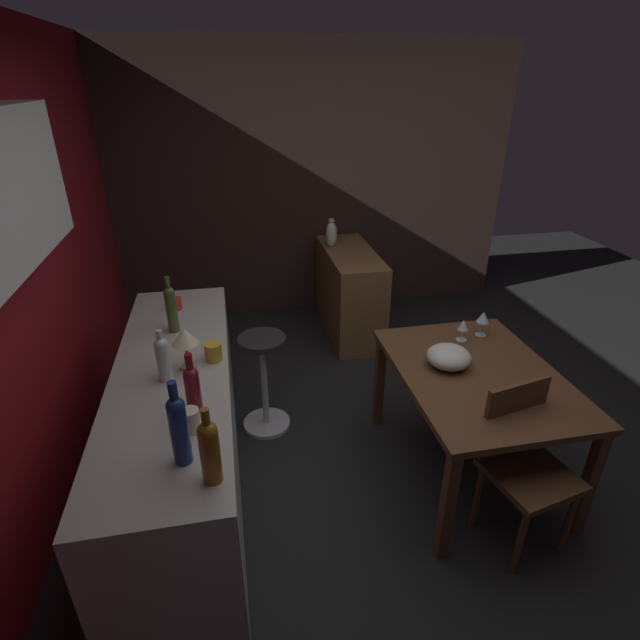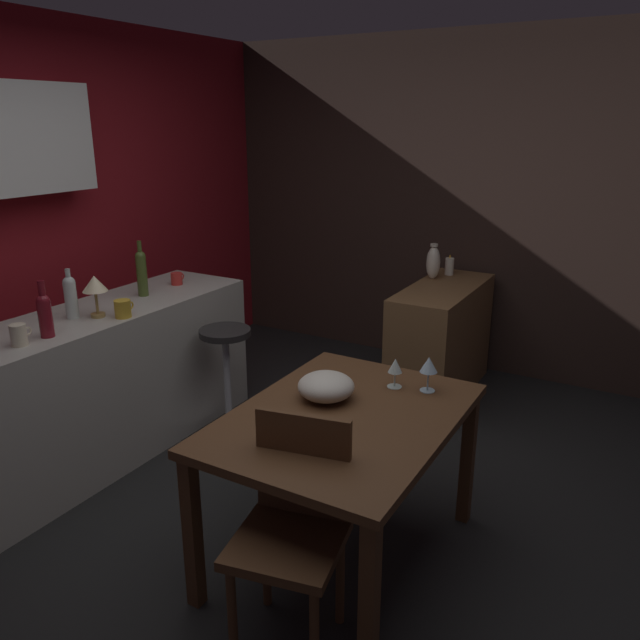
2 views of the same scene
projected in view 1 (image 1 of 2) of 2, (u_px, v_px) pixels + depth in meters
ground_plane at (401, 462)px, 3.21m from camera, size 9.00×9.00×0.00m
wall_side_right at (294, 186)px, 4.81m from camera, size 0.10×4.40×2.60m
dining_table at (476, 385)px, 2.87m from camera, size 1.23×0.90×0.74m
kitchen_counter at (181, 434)px, 2.78m from camera, size 2.10×0.60×0.90m
sideboard_cabinet at (349, 292)px, 4.69m from camera, size 1.10×0.44×0.82m
chair_near_window at (522, 460)px, 2.53m from camera, size 0.47×0.47×0.90m
bar_stool at (264, 380)px, 3.38m from camera, size 0.34×0.34×0.72m
wine_glass_left at (463, 326)px, 3.13m from camera, size 0.07×0.07×0.15m
wine_glass_right at (483, 318)px, 3.17m from camera, size 0.08×0.08×0.17m
fruit_bowl at (449, 357)px, 2.86m from camera, size 0.26×0.26×0.12m
wine_bottle_olive at (171, 307)px, 2.87m from camera, size 0.06×0.06×0.35m
wine_bottle_amber at (210, 449)px, 1.80m from camera, size 0.08×0.08×0.33m
wine_bottle_clear at (163, 357)px, 2.42m from camera, size 0.07×0.07×0.28m
wine_bottle_ruby at (192, 386)px, 2.20m from camera, size 0.07×0.07×0.29m
wine_bottle_cobalt at (179, 426)px, 1.88m from camera, size 0.07×0.07×0.38m
cup_mustard at (213, 352)px, 2.62m from camera, size 0.13×0.09×0.10m
cup_cream at (191, 420)px, 2.10m from camera, size 0.11×0.08×0.11m
cup_red at (176, 303)px, 3.20m from camera, size 0.11×0.07×0.08m
counter_lamp at (185, 339)px, 2.48m from camera, size 0.14×0.14×0.24m
pillar_candle_tall at (333, 234)px, 4.77m from camera, size 0.07×0.07×0.16m
vase_ceramic_ivory at (331, 234)px, 4.57m from camera, size 0.10×0.10×0.27m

